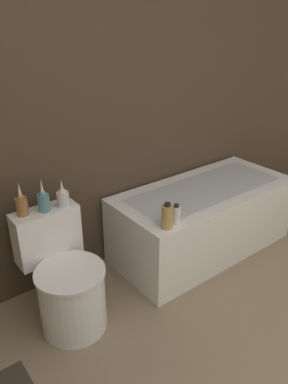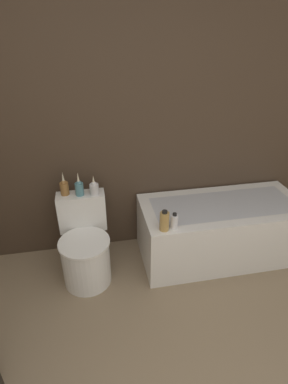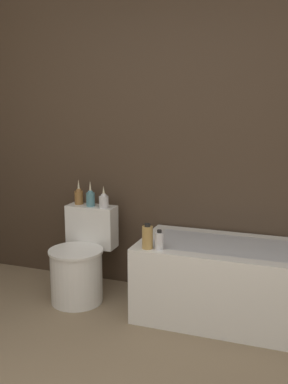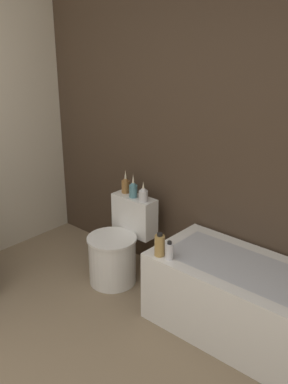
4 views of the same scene
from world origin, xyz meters
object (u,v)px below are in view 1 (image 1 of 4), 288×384
at_px(toilet, 66,282).
at_px(vase_gold, 22,204).
at_px(shampoo_bottle_short, 176,215).
at_px(vase_bronze, 63,197).
at_px(bathtub, 203,219).
at_px(vase_silver, 43,200).
at_px(shampoo_bottle_tall, 167,216).

xyz_separation_m(toilet, vase_gold, (-0.12, 0.23, 0.49)).
distance_m(vase_gold, shampoo_bottle_short, 0.96).
bearing_deg(vase_bronze, shampoo_bottle_short, -33.12).
distance_m(bathtub, shampoo_bottle_short, 0.69).
bearing_deg(vase_gold, vase_bronze, -9.48).
bearing_deg(bathtub, shampoo_bottle_short, -154.61).
height_order(toilet, vase_gold, vase_gold).
bearing_deg(vase_silver, shampoo_bottle_tall, -32.56).
distance_m(bathtub, shampoo_bottle_tall, 0.77).
xyz_separation_m(toilet, vase_bronze, (0.12, 0.19, 0.48)).
height_order(toilet, shampoo_bottle_tall, shampoo_bottle_tall).
height_order(bathtub, shampoo_bottle_tall, shampoo_bottle_tall).
relative_size(vase_gold, shampoo_bottle_short, 1.51).
xyz_separation_m(vase_bronze, shampoo_bottle_short, (0.60, -0.39, -0.16)).
relative_size(vase_bronze, shampoo_bottle_short, 1.27).
height_order(vase_bronze, shampoo_bottle_tall, vase_bronze).
bearing_deg(vase_gold, toilet, -62.27).
xyz_separation_m(vase_gold, shampoo_bottle_tall, (0.76, -0.44, -0.15)).
distance_m(vase_bronze, shampoo_bottle_tall, 0.67).
relative_size(vase_silver, shampoo_bottle_short, 1.50).
height_order(toilet, vase_silver, vase_silver).
relative_size(toilet, vase_bronze, 4.05).
bearing_deg(vase_silver, vase_gold, 165.17).
relative_size(shampoo_bottle_tall, shampoo_bottle_short, 1.28).
height_order(vase_bronze, shampoo_bottle_short, vase_bronze).
bearing_deg(shampoo_bottle_tall, vase_bronze, 142.24).
bearing_deg(vase_bronze, shampoo_bottle_tall, -37.76).
bearing_deg(toilet, vase_silver, 90.00).
xyz_separation_m(bathtub, vase_gold, (-1.39, 0.17, 0.51)).
xyz_separation_m(bathtub, toilet, (-1.27, -0.06, 0.01)).
height_order(bathtub, shampoo_bottle_short, shampoo_bottle_short).
bearing_deg(shampoo_bottle_short, vase_gold, 152.93).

